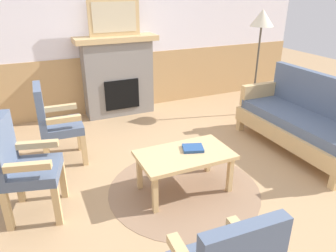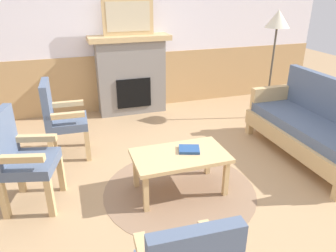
{
  "view_description": "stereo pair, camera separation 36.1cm",
  "coord_description": "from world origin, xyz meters",
  "px_view_note": "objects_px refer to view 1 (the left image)",
  "views": [
    {
      "loc": [
        -1.36,
        -2.67,
        2.01
      ],
      "look_at": [
        0.0,
        0.35,
        0.55
      ],
      "focal_mm": 34.31,
      "sensor_mm": 36.0,
      "label": 1
    },
    {
      "loc": [
        -1.02,
        -2.8,
        2.01
      ],
      "look_at": [
        0.0,
        0.35,
        0.55
      ],
      "focal_mm": 34.31,
      "sensor_mm": 36.0,
      "label": 2
    }
  ],
  "objects_px": {
    "book_on_table": "(193,148)",
    "armchair_by_window_left": "(54,121)",
    "coffee_table": "(185,158)",
    "armchair_near_fireplace": "(22,164)",
    "framed_picture": "(114,17)",
    "floor_lamp_by_couch": "(262,25)",
    "fireplace": "(118,75)",
    "couch": "(304,122)"
  },
  "relations": [
    {
      "from": "book_on_table",
      "to": "armchair_by_window_left",
      "type": "distance_m",
      "value": 1.69
    },
    {
      "from": "coffee_table",
      "to": "armchair_by_window_left",
      "type": "distance_m",
      "value": 1.64
    },
    {
      "from": "book_on_table",
      "to": "armchair_near_fireplace",
      "type": "relative_size",
      "value": 0.21
    },
    {
      "from": "framed_picture",
      "to": "book_on_table",
      "type": "xyz_separation_m",
      "value": [
        0.09,
        -2.43,
        -1.1
      ]
    },
    {
      "from": "framed_picture",
      "to": "floor_lamp_by_couch",
      "type": "xyz_separation_m",
      "value": [
        2.03,
        -0.96,
        -0.11
      ]
    },
    {
      "from": "fireplace",
      "to": "coffee_table",
      "type": "xyz_separation_m",
      "value": [
        -0.02,
        -2.47,
        -0.27
      ]
    },
    {
      "from": "armchair_by_window_left",
      "to": "fireplace",
      "type": "bearing_deg",
      "value": 48.12
    },
    {
      "from": "framed_picture",
      "to": "floor_lamp_by_couch",
      "type": "bearing_deg",
      "value": -25.4
    },
    {
      "from": "couch",
      "to": "armchair_near_fireplace",
      "type": "bearing_deg",
      "value": 178.89
    },
    {
      "from": "book_on_table",
      "to": "floor_lamp_by_couch",
      "type": "distance_m",
      "value": 2.63
    },
    {
      "from": "fireplace",
      "to": "coffee_table",
      "type": "relative_size",
      "value": 1.35
    },
    {
      "from": "couch",
      "to": "floor_lamp_by_couch",
      "type": "xyz_separation_m",
      "value": [
        0.23,
        1.31,
        1.05
      ]
    },
    {
      "from": "framed_picture",
      "to": "floor_lamp_by_couch",
      "type": "height_order",
      "value": "framed_picture"
    },
    {
      "from": "framed_picture",
      "to": "couch",
      "type": "xyz_separation_m",
      "value": [
        1.8,
        -2.27,
        -1.16
      ]
    },
    {
      "from": "couch",
      "to": "coffee_table",
      "type": "xyz_separation_m",
      "value": [
        -1.82,
        -0.2,
        -0.01
      ]
    },
    {
      "from": "fireplace",
      "to": "book_on_table",
      "type": "bearing_deg",
      "value": -87.88
    },
    {
      "from": "coffee_table",
      "to": "floor_lamp_by_couch",
      "type": "height_order",
      "value": "floor_lamp_by_couch"
    },
    {
      "from": "book_on_table",
      "to": "floor_lamp_by_couch",
      "type": "bearing_deg",
      "value": 37.12
    },
    {
      "from": "couch",
      "to": "armchair_by_window_left",
      "type": "relative_size",
      "value": 1.84
    },
    {
      "from": "couch",
      "to": "floor_lamp_by_couch",
      "type": "distance_m",
      "value": 1.69
    },
    {
      "from": "framed_picture",
      "to": "coffee_table",
      "type": "distance_m",
      "value": 2.73
    },
    {
      "from": "framed_picture",
      "to": "armchair_near_fireplace",
      "type": "distance_m",
      "value": 2.87
    },
    {
      "from": "couch",
      "to": "armchair_near_fireplace",
      "type": "relative_size",
      "value": 1.84
    },
    {
      "from": "coffee_table",
      "to": "armchair_by_window_left",
      "type": "bearing_deg",
      "value": 133.83
    },
    {
      "from": "floor_lamp_by_couch",
      "to": "armchair_by_window_left",
      "type": "bearing_deg",
      "value": -174.17
    },
    {
      "from": "framed_picture",
      "to": "coffee_table",
      "type": "bearing_deg",
      "value": -90.53
    },
    {
      "from": "coffee_table",
      "to": "armchair_near_fireplace",
      "type": "relative_size",
      "value": 0.98
    },
    {
      "from": "armchair_near_fireplace",
      "to": "floor_lamp_by_couch",
      "type": "distance_m",
      "value": 3.87
    },
    {
      "from": "couch",
      "to": "armchair_near_fireplace",
      "type": "height_order",
      "value": "same"
    },
    {
      "from": "book_on_table",
      "to": "armchair_near_fireplace",
      "type": "height_order",
      "value": "armchair_near_fireplace"
    },
    {
      "from": "armchair_near_fireplace",
      "to": "armchair_by_window_left",
      "type": "bearing_deg",
      "value": 67.95
    },
    {
      "from": "armchair_near_fireplace",
      "to": "floor_lamp_by_couch",
      "type": "relative_size",
      "value": 0.58
    },
    {
      "from": "framed_picture",
      "to": "couch",
      "type": "height_order",
      "value": "framed_picture"
    },
    {
      "from": "couch",
      "to": "floor_lamp_by_couch",
      "type": "relative_size",
      "value": 1.07
    },
    {
      "from": "fireplace",
      "to": "couch",
      "type": "distance_m",
      "value": 2.9
    },
    {
      "from": "framed_picture",
      "to": "couch",
      "type": "distance_m",
      "value": 3.12
    },
    {
      "from": "framed_picture",
      "to": "armchair_by_window_left",
      "type": "bearing_deg",
      "value": -131.88
    },
    {
      "from": "coffee_table",
      "to": "armchair_near_fireplace",
      "type": "height_order",
      "value": "armchair_near_fireplace"
    },
    {
      "from": "coffee_table",
      "to": "book_on_table",
      "type": "bearing_deg",
      "value": 18.06
    },
    {
      "from": "fireplace",
      "to": "framed_picture",
      "type": "bearing_deg",
      "value": 90.0
    },
    {
      "from": "book_on_table",
      "to": "armchair_near_fireplace",
      "type": "xyz_separation_m",
      "value": [
        -1.62,
        0.22,
        0.08
      ]
    },
    {
      "from": "fireplace",
      "to": "couch",
      "type": "relative_size",
      "value": 0.72
    }
  ]
}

